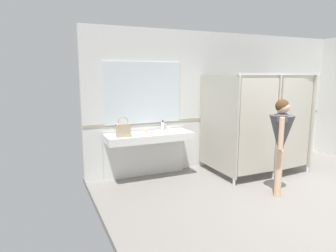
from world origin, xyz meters
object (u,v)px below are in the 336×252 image
handbag (123,130)px  soap_dispenser (163,126)px  paper_cup (146,132)px  person_standing (281,136)px

handbag → soap_dispenser: handbag is taller
handbag → paper_cup: bearing=6.7°
handbag → paper_cup: 0.45m
person_standing → handbag: size_ratio=4.33×
soap_dispenser → paper_cup: (-0.45, -0.26, -0.03)m
paper_cup → person_standing: bearing=-40.0°
person_standing → paper_cup: size_ratio=15.67×
person_standing → handbag: (-2.24, 1.46, 0.02)m
handbag → person_standing: bearing=-33.0°
handbag → paper_cup: size_ratio=3.62×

